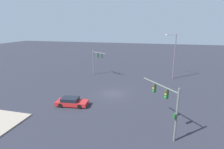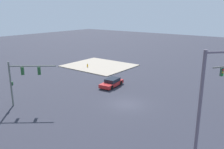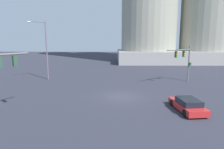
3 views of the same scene
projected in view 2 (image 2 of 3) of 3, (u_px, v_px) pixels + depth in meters
ground_plane at (127, 104)px, 29.73m from camera, size 180.14×180.14×0.00m
sidewalk_corner at (99, 66)px, 50.16m from camera, size 13.22×11.42×0.15m
traffic_signal_near_corner at (22, 76)px, 28.38m from camera, size 4.77×3.68×5.56m
streetlamp_curved_arm at (204, 118)px, 13.57m from camera, size 2.22×2.28×9.42m
sedan_car_approaching at (112, 83)px, 36.69m from camera, size 2.34×4.65×1.21m
fire_hydrant_on_curb at (87, 65)px, 48.55m from camera, size 0.33×0.22×0.71m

